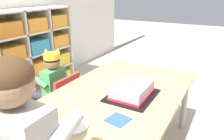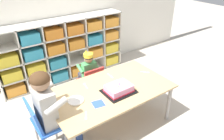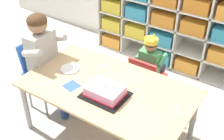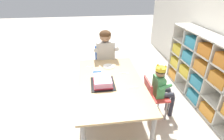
% 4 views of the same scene
% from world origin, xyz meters
% --- Properties ---
extents(ground, '(16.00, 16.00, 0.00)m').
position_xyz_m(ground, '(0.00, 0.00, 0.00)').
color(ground, '#BCB2A3').
extents(storage_cubby_shelf, '(2.26, 0.34, 1.08)m').
position_xyz_m(storage_cubby_shelf, '(0.08, 1.50, 0.53)').
color(storage_cubby_shelf, silver).
rests_on(storage_cubby_shelf, ground).
extents(activity_table, '(1.51, 0.87, 0.57)m').
position_xyz_m(activity_table, '(0.00, 0.00, 0.52)').
color(activity_table, tan).
rests_on(activity_table, ground).
extents(classroom_chair_blue, '(0.34, 0.31, 0.59)m').
position_xyz_m(classroom_chair_blue, '(0.08, 0.60, 0.36)').
color(classroom_chair_blue, red).
rests_on(classroom_chair_blue, ground).
extents(child_with_crown, '(0.30, 0.31, 0.81)m').
position_xyz_m(child_with_crown, '(0.08, 0.70, 0.50)').
color(child_with_crown, '#4C9E5B').
rests_on(child_with_crown, ground).
extents(classroom_chair_adult_side, '(0.31, 0.38, 0.75)m').
position_xyz_m(classroom_chair_adult_side, '(-0.85, 0.01, 0.47)').
color(classroom_chair_adult_side, blue).
rests_on(classroom_chair_adult_side, ground).
extents(adult_helper_seated, '(0.44, 0.41, 1.06)m').
position_xyz_m(adult_helper_seated, '(-0.74, 0.02, 0.66)').
color(adult_helper_seated, '#B2ADA3').
rests_on(adult_helper_seated, ground).
extents(birthday_cake_on_tray, '(0.37, 0.31, 0.13)m').
position_xyz_m(birthday_cake_on_tray, '(0.05, -0.11, 0.61)').
color(birthday_cake_on_tray, black).
rests_on(birthday_cake_on_tray, activity_table).
extents(paper_plate_stack, '(0.18, 0.18, 0.01)m').
position_xyz_m(paper_plate_stack, '(-0.45, 0.03, 0.58)').
color(paper_plate_stack, white).
rests_on(paper_plate_stack, activity_table).
extents(paper_napkin_square, '(0.15, 0.15, 0.00)m').
position_xyz_m(paper_napkin_square, '(-0.27, -0.17, 0.57)').
color(paper_napkin_square, '#3356B7').
rests_on(paper_napkin_square, activity_table).
extents(fork_beside_plate_stack, '(0.02, 0.13, 0.00)m').
position_xyz_m(fork_beside_plate_stack, '(0.18, 0.25, 0.57)').
color(fork_beside_plate_stack, white).
rests_on(fork_beside_plate_stack, activity_table).
extents(fork_near_cake_tray, '(0.03, 0.13, 0.00)m').
position_xyz_m(fork_near_cake_tray, '(-0.21, 0.24, 0.57)').
color(fork_near_cake_tray, white).
rests_on(fork_near_cake_tray, activity_table).
extents(fork_by_napkin, '(0.08, 0.12, 0.00)m').
position_xyz_m(fork_by_napkin, '(-0.48, -0.26, 0.57)').
color(fork_by_napkin, white).
rests_on(fork_by_napkin, activity_table).
extents(fork_scattered_mid_table, '(0.09, 0.10, 0.00)m').
position_xyz_m(fork_scattered_mid_table, '(0.64, 0.05, 0.57)').
color(fork_scattered_mid_table, white).
rests_on(fork_scattered_mid_table, activity_table).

